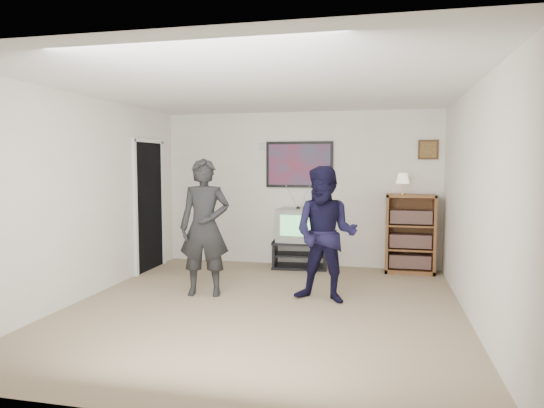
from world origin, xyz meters
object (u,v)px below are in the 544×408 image
at_px(crt_television, 298,225).
at_px(person_tall, 205,227).
at_px(bookshelf, 410,234).
at_px(media_stand, 300,255).
at_px(person_short, 326,234).

bearing_deg(crt_television, person_tall, -111.75).
height_order(bookshelf, person_tall, person_tall).
bearing_deg(media_stand, bookshelf, -3.41).
bearing_deg(person_tall, crt_television, 54.18).
relative_size(media_stand, person_tall, 0.52).
distance_m(media_stand, person_tall, 2.14).
bearing_deg(crt_television, media_stand, 4.14).
height_order(bookshelf, person_short, person_short).
distance_m(crt_television, bookshelf, 1.73).
bearing_deg(person_tall, bookshelf, 25.79).
relative_size(media_stand, crt_television, 1.46).
bearing_deg(bookshelf, person_short, -120.40).
distance_m(media_stand, crt_television, 0.48).
bearing_deg(media_stand, crt_television, 174.90).
height_order(media_stand, person_short, person_short).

